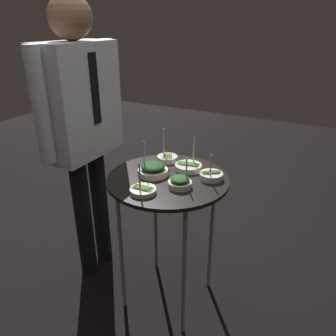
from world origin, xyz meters
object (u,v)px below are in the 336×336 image
(bowl_asparagus_front_center, at_px, (167,158))
(bowl_asparagus_near_rim, at_px, (188,167))
(bowl_spinach_center, at_px, (153,169))
(bowl_spinach_far_rim, at_px, (180,182))
(waiter_figure, at_px, (81,115))
(serving_cart, at_px, (168,190))
(bowl_asparagus_front_left, at_px, (211,176))
(bowl_asparagus_front_right, at_px, (143,190))

(bowl_asparagus_front_center, bearing_deg, bowl_asparagus_near_rim, -108.11)
(bowl_spinach_center, relative_size, bowl_spinach_far_rim, 1.26)
(bowl_spinach_far_rim, height_order, waiter_figure, waiter_figure)
(bowl_asparagus_near_rim, xyz_separation_m, bowl_spinach_far_rim, (-0.19, -0.05, 0.01))
(serving_cart, bearing_deg, bowl_asparagus_front_left, -66.80)
(bowl_spinach_far_rim, bearing_deg, bowl_asparagus_front_left, -33.61)
(serving_cart, height_order, bowl_spinach_far_rim, bowl_spinach_far_rim)
(bowl_asparagus_near_rim, bearing_deg, bowl_asparagus_front_center, 71.89)
(bowl_asparagus_near_rim, height_order, bowl_asparagus_front_right, bowl_asparagus_near_rim)
(bowl_spinach_center, xyz_separation_m, waiter_figure, (0.03, 0.45, 0.21))
(waiter_figure, bearing_deg, serving_cart, -92.36)
(serving_cart, bearing_deg, bowl_spinach_center, 94.66)
(bowl_asparagus_near_rim, relative_size, bowl_asparagus_front_center, 0.97)
(waiter_figure, bearing_deg, bowl_asparagus_front_left, -85.28)
(bowl_asparagus_front_left, distance_m, waiter_figure, 0.76)
(bowl_asparagus_front_center, relative_size, bowl_asparagus_front_right, 1.11)
(serving_cart, height_order, bowl_asparagus_front_left, bowl_asparagus_front_left)
(bowl_asparagus_near_rim, relative_size, bowl_asparagus_front_right, 1.07)
(bowl_asparagus_front_left, xyz_separation_m, bowl_asparagus_front_center, (0.10, 0.29, 0.00))
(bowl_asparagus_front_center, xyz_separation_m, bowl_asparagus_front_right, (-0.37, -0.07, -0.00))
(bowl_asparagus_front_right, bearing_deg, bowl_spinach_center, 16.74)
(serving_cart, height_order, bowl_asparagus_near_rim, bowl_asparagus_near_rim)
(bowl_spinach_far_rim, xyz_separation_m, waiter_figure, (0.08, 0.63, 0.22))
(bowl_asparagus_front_left, bearing_deg, bowl_spinach_far_rim, 146.39)
(bowl_asparagus_front_center, xyz_separation_m, waiter_figure, (-0.16, 0.44, 0.22))
(serving_cart, bearing_deg, bowl_spinach_far_rim, -123.49)
(serving_cart, relative_size, bowl_asparagus_near_rim, 4.52)
(serving_cart, xyz_separation_m, waiter_figure, (0.02, 0.54, 0.31))
(serving_cart, height_order, bowl_spinach_center, bowl_spinach_center)
(bowl_asparagus_front_right, bearing_deg, serving_cart, -7.67)
(bowl_spinach_far_rim, bearing_deg, waiter_figure, 82.32)
(bowl_asparagus_near_rim, bearing_deg, waiter_figure, 100.62)
(bowl_asparagus_front_right, distance_m, waiter_figure, 0.60)
(bowl_spinach_center, relative_size, bowl_asparagus_front_right, 1.12)
(bowl_asparagus_near_rim, height_order, bowl_asparagus_front_left, bowl_asparagus_near_rim)
(serving_cart, height_order, bowl_asparagus_front_right, bowl_asparagus_front_right)
(bowl_spinach_center, distance_m, bowl_asparagus_front_left, 0.29)
(bowl_spinach_center, relative_size, bowl_asparagus_front_center, 1.01)
(bowl_asparagus_front_left, height_order, bowl_asparagus_front_center, bowl_asparagus_front_center)
(bowl_asparagus_front_left, bearing_deg, bowl_asparagus_front_center, 71.40)
(bowl_asparagus_near_rim, bearing_deg, bowl_spinach_center, 136.82)
(bowl_asparagus_near_rim, height_order, bowl_asparagus_front_center, bowl_asparagus_front_center)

